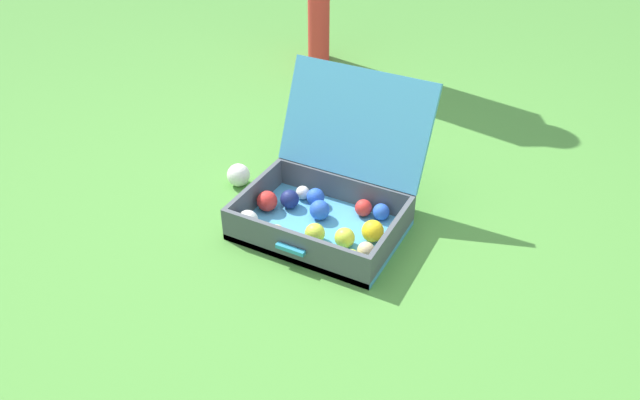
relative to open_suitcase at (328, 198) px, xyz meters
name	(u,v)px	position (x,y,z in m)	size (l,w,h in m)	color
ground_plane	(292,236)	(-0.08, -0.14, -0.11)	(16.00, 16.00, 0.00)	#4C8C38
open_suitcase	(328,198)	(0.00, 0.00, 0.00)	(0.59, 0.61, 0.52)	#4799C6
stray_ball_on_grass	(238,175)	(-0.45, 0.06, -0.06)	(0.10, 0.10, 0.10)	white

